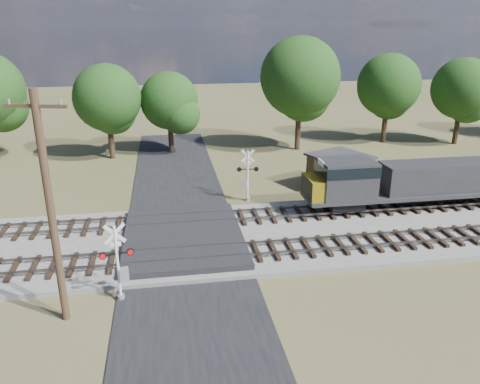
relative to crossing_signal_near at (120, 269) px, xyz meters
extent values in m
plane|color=#484B28|center=(3.20, 5.25, -1.66)|extent=(160.00, 160.00, 0.00)
cube|color=gray|center=(13.20, 5.75, -1.51)|extent=(140.00, 10.00, 0.30)
cube|color=black|center=(3.20, 5.25, -1.62)|extent=(7.00, 60.00, 0.08)
cube|color=#262628|center=(3.20, 5.75, -1.35)|extent=(7.00, 9.00, 0.62)
cube|color=black|center=(5.20, 3.25, -1.27)|extent=(44.00, 2.60, 0.18)
cube|color=#57524B|center=(13.20, 2.54, -1.11)|extent=(140.00, 0.08, 0.15)
cube|color=#57524B|center=(13.20, 3.97, -1.11)|extent=(140.00, 0.08, 0.15)
cube|color=black|center=(5.20, 8.25, -1.27)|extent=(44.00, 2.60, 0.18)
cube|color=#57524B|center=(13.20, 7.54, -1.11)|extent=(140.00, 0.08, 0.15)
cube|color=#57524B|center=(13.20, 8.97, -1.11)|extent=(140.00, 0.08, 0.15)
cylinder|color=silver|center=(-0.08, -0.02, 0.28)|extent=(0.14, 0.14, 3.87)
cylinder|color=#97999C|center=(-0.08, -0.02, -1.52)|extent=(0.35, 0.35, 0.29)
cube|color=silver|center=(-0.08, -0.02, 1.83)|extent=(1.00, 0.22, 1.01)
cube|color=silver|center=(-0.08, -0.02, 1.83)|extent=(1.00, 0.22, 1.01)
cube|color=silver|center=(-0.08, -0.02, 1.29)|extent=(0.48, 0.12, 0.21)
cube|color=black|center=(-0.08, -0.02, 0.81)|extent=(1.53, 0.34, 0.06)
cylinder|color=red|center=(-0.70, -0.13, 0.81)|extent=(0.36, 0.16, 0.35)
cylinder|color=red|center=(0.54, 0.10, 0.81)|extent=(0.36, 0.16, 0.35)
cube|color=#97999C|center=(0.16, 0.03, -0.31)|extent=(0.48, 0.37, 0.63)
cylinder|color=silver|center=(8.30, 12.21, 0.27)|extent=(0.14, 0.14, 3.86)
cylinder|color=#97999C|center=(8.30, 12.21, -1.52)|extent=(0.35, 0.35, 0.29)
cube|color=silver|center=(8.30, 12.21, 1.82)|extent=(1.01, 0.15, 1.01)
cube|color=silver|center=(8.30, 12.21, 1.82)|extent=(1.01, 0.15, 1.01)
cube|color=silver|center=(8.30, 12.21, 1.28)|extent=(0.48, 0.08, 0.21)
cube|color=black|center=(8.30, 12.21, 0.80)|extent=(1.54, 0.22, 0.06)
cylinder|color=red|center=(8.92, 12.14, 0.80)|extent=(0.36, 0.13, 0.35)
cylinder|color=red|center=(7.67, 12.27, 0.80)|extent=(0.36, 0.13, 0.35)
cube|color=#97999C|center=(8.06, 12.23, -0.31)|extent=(0.46, 0.33, 0.63)
cylinder|color=#3C291B|center=(-2.39, -1.16, 3.45)|extent=(0.34, 0.34, 10.22)
cube|color=#3C291B|center=(-2.39, -1.16, 7.87)|extent=(2.46, 0.72, 0.14)
cube|color=#4A331F|center=(16.00, 13.82, -0.37)|extent=(4.89, 4.89, 2.59)
cube|color=#2F2F32|center=(16.00, 13.82, 1.02)|extent=(5.37, 5.37, 0.19)
cylinder|color=black|center=(-2.77, 26.04, 0.62)|extent=(0.56, 0.56, 4.56)
sphere|color=black|center=(-2.77, 26.04, 4.26)|extent=(6.38, 6.38, 6.38)
cylinder|color=black|center=(3.05, 27.25, 0.39)|extent=(0.56, 0.56, 4.10)
sphere|color=black|center=(3.05, 27.25, 3.66)|extent=(5.73, 5.73, 5.73)
cylinder|color=black|center=(16.18, 26.39, 1.21)|extent=(0.56, 0.56, 5.75)
sphere|color=black|center=(16.18, 26.39, 5.81)|extent=(8.05, 8.05, 8.05)
cylinder|color=black|center=(26.62, 28.04, 0.75)|extent=(0.56, 0.56, 4.83)
sphere|color=black|center=(26.62, 28.04, 4.61)|extent=(6.76, 6.76, 6.76)
cylinder|color=black|center=(34.04, 25.94, 0.66)|extent=(0.56, 0.56, 4.64)
sphere|color=black|center=(34.04, 25.94, 4.36)|extent=(6.49, 6.49, 6.49)
camera|label=1|loc=(2.41, -20.06, 10.82)|focal=35.00mm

